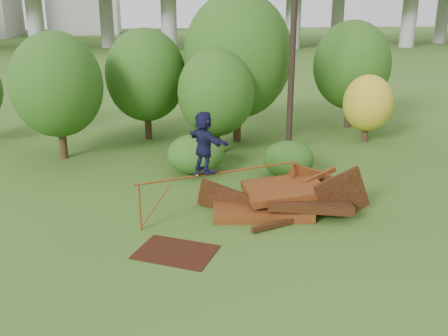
{
  "coord_description": "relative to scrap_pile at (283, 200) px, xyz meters",
  "views": [
    {
      "loc": [
        -3.07,
        -13.25,
        6.79
      ],
      "look_at": [
        -0.8,
        2.0,
        1.6
      ],
      "focal_mm": 40.0,
      "sensor_mm": 36.0,
      "label": 1
    }
  ],
  "objects": [
    {
      "name": "tree_4",
      "position": [
        6.39,
        8.0,
        1.56
      ],
      "size": [
        2.44,
        2.44,
        3.37
      ],
      "color": "black",
      "rests_on": "ground"
    },
    {
      "name": "tree_0",
      "position": [
        -8.25,
        7.35,
        2.91
      ],
      "size": [
        3.98,
        3.98,
        5.61
      ],
      "color": "black",
      "rests_on": "ground"
    },
    {
      "name": "flat_plate",
      "position": [
        -3.75,
        -2.4,
        -0.39
      ],
      "size": [
        2.64,
        2.38,
        0.03
      ],
      "primitive_type": "cube",
      "rotation": [
        0.0,
        0.0,
        -0.49
      ],
      "color": "black",
      "rests_on": "ground"
    },
    {
      "name": "shrub_right",
      "position": [
        1.12,
        3.39,
        0.33
      ],
      "size": [
        2.08,
        1.9,
        1.47
      ],
      "primitive_type": "ellipsoid",
      "color": "#204211",
      "rests_on": "ground"
    },
    {
      "name": "skateboard",
      "position": [
        -2.67,
        -0.2,
        1.21
      ],
      "size": [
        0.82,
        0.42,
        0.08
      ],
      "rotation": [
        0.0,
        0.0,
        0.27
      ],
      "color": "black",
      "rests_on": "grind_rail"
    },
    {
      "name": "utility_pole",
      "position": [
        2.08,
        6.83,
        4.93
      ],
      "size": [
        1.4,
        0.28,
        10.52
      ],
      "color": "black",
      "rests_on": "ground"
    },
    {
      "name": "ground",
      "position": [
        -1.19,
        -1.86,
        -0.4
      ],
      "size": [
        240.0,
        240.0,
        0.0
      ],
      "primitive_type": "plane",
      "color": "#2D5116",
      "rests_on": "ground"
    },
    {
      "name": "tree_2",
      "position": [
        -1.34,
        6.91,
        2.48
      ],
      "size": [
        3.47,
        3.47,
        4.89
      ],
      "color": "black",
      "rests_on": "ground"
    },
    {
      "name": "tree_3",
      "position": [
        -0.0,
        9.0,
        3.85
      ],
      "size": [
        5.24,
        5.24,
        7.26
      ],
      "color": "black",
      "rests_on": "ground"
    },
    {
      "name": "tree_1",
      "position": [
        -4.44,
        10.14,
        2.86
      ],
      "size": [
        4.0,
        4.0,
        5.56
      ],
      "color": "black",
      "rests_on": "ground"
    },
    {
      "name": "tree_5",
      "position": [
        6.64,
        10.97,
        3.04
      ],
      "size": [
        4.16,
        4.16,
        5.84
      ],
      "color": "black",
      "rests_on": "ground"
    },
    {
      "name": "scrap_pile",
      "position": [
        0.0,
        0.0,
        0.0
      ],
      "size": [
        5.75,
        2.96,
        2.01
      ],
      "color": "#4F270E",
      "rests_on": "ground"
    },
    {
      "name": "shrub_left",
      "position": [
        -2.53,
        4.41,
        0.41
      ],
      "size": [
        2.34,
        2.16,
        1.62
      ],
      "primitive_type": "ellipsoid",
      "color": "#204211",
      "rests_on": "ground"
    },
    {
      "name": "grind_rail",
      "position": [
        -2.13,
        -0.05,
        0.87
      ],
      "size": [
        5.52,
        1.58,
        1.55
      ],
      "color": "brown",
      "rests_on": "ground"
    },
    {
      "name": "skater",
      "position": [
        -2.67,
        -0.2,
        2.2
      ],
      "size": [
        1.43,
        1.85,
        1.95
      ],
      "primitive_type": "imported",
      "rotation": [
        0.0,
        0.0,
        2.11
      ],
      "color": "#161739",
      "rests_on": "skateboard"
    }
  ]
}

